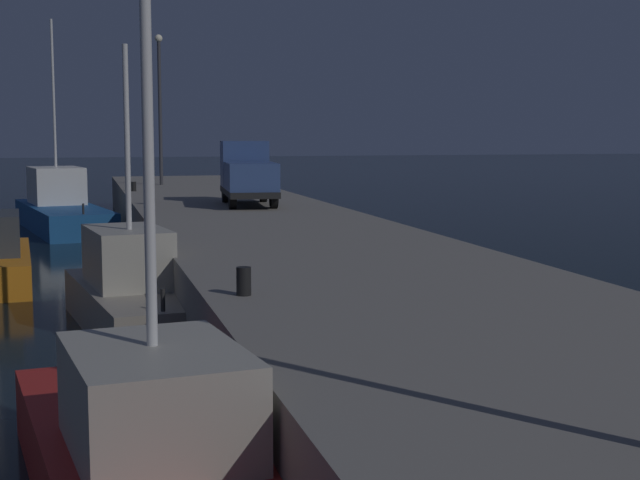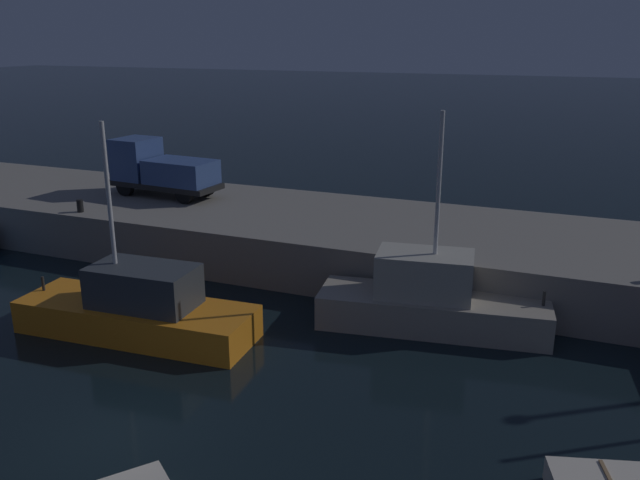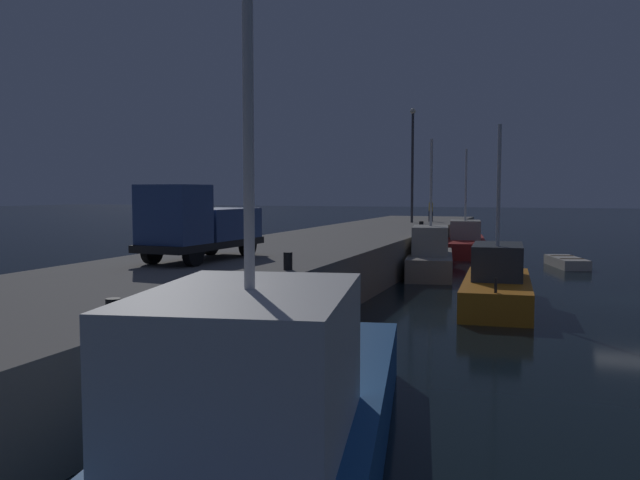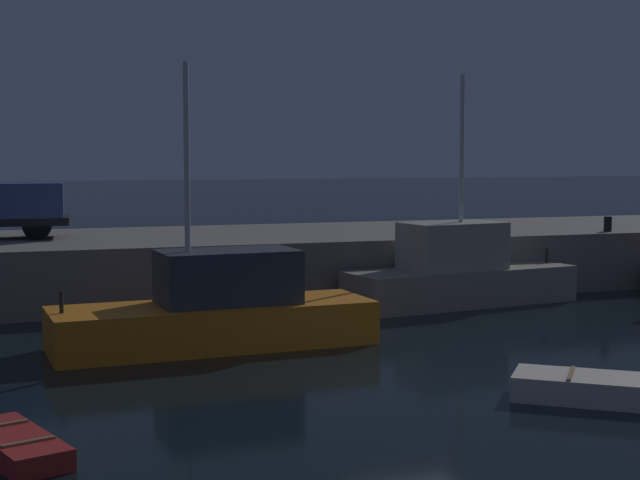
{
  "view_description": "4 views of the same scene",
  "coord_description": "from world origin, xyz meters",
  "px_view_note": "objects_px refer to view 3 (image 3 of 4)",
  "views": [
    {
      "loc": [
        29.23,
        7.96,
        5.07
      ],
      "look_at": [
        0.65,
        15.42,
        1.59
      ],
      "focal_mm": 51.79,
      "sensor_mm": 36.0,
      "label": 1
    },
    {
      "loc": [
        9.78,
        -11.0,
        9.4
      ],
      "look_at": [
        -0.27,
        13.75,
        1.06
      ],
      "focal_mm": 36.89,
      "sensor_mm": 36.0,
      "label": 2
    },
    {
      "loc": [
        -29.26,
        3.13,
        4.45
      ],
      "look_at": [
        4.39,
        14.94,
        1.81
      ],
      "focal_mm": 36.96,
      "sensor_mm": 36.0,
      "label": 3
    },
    {
      "loc": [
        -8.1,
        -17.73,
        4.73
      ],
      "look_at": [
        2.44,
        13.52,
        1.77
      ],
      "focal_mm": 53.4,
      "sensor_mm": 36.0,
      "label": 4
    }
  ],
  "objects_px": {
    "fishing_boat_blue": "(272,417)",
    "dockworker": "(431,209)",
    "utility_truck": "(198,225)",
    "bollard_west": "(288,261)",
    "fishing_boat_orange": "(430,257)",
    "bollard_central": "(113,312)",
    "rowboat_white_mid": "(567,262)",
    "fishing_trawler_red": "(465,243)",
    "fishing_boat_white": "(497,283)",
    "bollard_east": "(421,226)",
    "lamp_post_east": "(412,157)"
  },
  "relations": [
    {
      "from": "rowboat_white_mid",
      "to": "bollard_east",
      "type": "xyz_separation_m",
      "value": [
        0.44,
        8.72,
        1.99
      ]
    },
    {
      "from": "fishing_trawler_red",
      "to": "fishing_boat_white",
      "type": "xyz_separation_m",
      "value": [
        -21.15,
        -3.8,
        0.08
      ]
    },
    {
      "from": "fishing_boat_blue",
      "to": "dockworker",
      "type": "bearing_deg",
      "value": 6.83
    },
    {
      "from": "fishing_boat_white",
      "to": "rowboat_white_mid",
      "type": "height_order",
      "value": "fishing_boat_white"
    },
    {
      "from": "lamp_post_east",
      "to": "bollard_west",
      "type": "height_order",
      "value": "lamp_post_east"
    },
    {
      "from": "utility_truck",
      "to": "bollard_west",
      "type": "xyz_separation_m",
      "value": [
        -1.45,
        -3.98,
        -1.0
      ]
    },
    {
      "from": "utility_truck",
      "to": "bollard_central",
      "type": "distance_m",
      "value": 11.18
    },
    {
      "from": "rowboat_white_mid",
      "to": "bollard_central",
      "type": "xyz_separation_m",
      "value": [
        -31.18,
        8.48,
        1.97
      ]
    },
    {
      "from": "fishing_boat_orange",
      "to": "rowboat_white_mid",
      "type": "xyz_separation_m",
      "value": [
        6.34,
        -6.96,
        -0.69
      ]
    },
    {
      "from": "fishing_boat_blue",
      "to": "lamp_post_east",
      "type": "bearing_deg",
      "value": 8.63
    },
    {
      "from": "fishing_trawler_red",
      "to": "bollard_west",
      "type": "bearing_deg",
      "value": 176.01
    },
    {
      "from": "fishing_boat_orange",
      "to": "bollard_central",
      "type": "distance_m",
      "value": 24.92
    },
    {
      "from": "fishing_boat_blue",
      "to": "bollard_west",
      "type": "distance_m",
      "value": 10.83
    },
    {
      "from": "utility_truck",
      "to": "dockworker",
      "type": "bearing_deg",
      "value": -4.26
    },
    {
      "from": "bollard_east",
      "to": "fishing_boat_blue",
      "type": "bearing_deg",
      "value": -173.22
    },
    {
      "from": "rowboat_white_mid",
      "to": "bollard_central",
      "type": "height_order",
      "value": "bollard_central"
    },
    {
      "from": "bollard_west",
      "to": "bollard_east",
      "type": "height_order",
      "value": "bollard_west"
    },
    {
      "from": "fishing_trawler_red",
      "to": "bollard_west",
      "type": "relative_size",
      "value": 18.43
    },
    {
      "from": "fishing_trawler_red",
      "to": "rowboat_white_mid",
      "type": "bearing_deg",
      "value": -132.76
    },
    {
      "from": "fishing_boat_blue",
      "to": "rowboat_white_mid",
      "type": "relative_size",
      "value": 2.81
    },
    {
      "from": "fishing_boat_blue",
      "to": "dockworker",
      "type": "xyz_separation_m",
      "value": [
        44.61,
        5.34,
        1.93
      ]
    },
    {
      "from": "dockworker",
      "to": "bollard_central",
      "type": "relative_size",
      "value": 3.63
    },
    {
      "from": "bollard_east",
      "to": "lamp_post_east",
      "type": "bearing_deg",
      "value": 14.89
    },
    {
      "from": "fishing_trawler_red",
      "to": "bollard_central",
      "type": "distance_m",
      "value": 37.41
    },
    {
      "from": "fishing_trawler_red",
      "to": "fishing_boat_white",
      "type": "distance_m",
      "value": 21.49
    },
    {
      "from": "bollard_west",
      "to": "bollard_central",
      "type": "xyz_separation_m",
      "value": [
        -8.89,
        -0.16,
        -0.03
      ]
    },
    {
      "from": "bollard_west",
      "to": "bollard_central",
      "type": "distance_m",
      "value": 8.89
    },
    {
      "from": "fishing_boat_orange",
      "to": "bollard_central",
      "type": "bearing_deg",
      "value": 176.49
    },
    {
      "from": "fishing_boat_white",
      "to": "fishing_boat_orange",
      "type": "relative_size",
      "value": 1.03
    },
    {
      "from": "fishing_boat_orange",
      "to": "utility_truck",
      "type": "bearing_deg",
      "value": 158.67
    },
    {
      "from": "bollard_east",
      "to": "fishing_trawler_red",
      "type": "bearing_deg",
      "value": -19.84
    },
    {
      "from": "lamp_post_east",
      "to": "rowboat_white_mid",
      "type": "bearing_deg",
      "value": -131.36
    },
    {
      "from": "fishing_boat_orange",
      "to": "dockworker",
      "type": "distance_m",
      "value": 18.97
    },
    {
      "from": "fishing_boat_white",
      "to": "utility_truck",
      "type": "relative_size",
      "value": 1.42
    },
    {
      "from": "fishing_boat_blue",
      "to": "bollard_west",
      "type": "relative_size",
      "value": 22.18
    },
    {
      "from": "fishing_boat_orange",
      "to": "utility_truck",
      "type": "relative_size",
      "value": 1.38
    },
    {
      "from": "utility_truck",
      "to": "bollard_east",
      "type": "distance_m",
      "value": 21.66
    },
    {
      "from": "bollard_central",
      "to": "fishing_boat_blue",
      "type": "bearing_deg",
      "value": -107.83
    },
    {
      "from": "fishing_boat_white",
      "to": "bollard_east",
      "type": "distance_m",
      "value": 16.57
    },
    {
      "from": "lamp_post_east",
      "to": "bollard_central",
      "type": "bearing_deg",
      "value": -176.16
    },
    {
      "from": "fishing_boat_white",
      "to": "bollard_central",
      "type": "bearing_deg",
      "value": 160.84
    },
    {
      "from": "fishing_trawler_red",
      "to": "fishing_boat_blue",
      "type": "distance_m",
      "value": 38.56
    },
    {
      "from": "fishing_trawler_red",
      "to": "bollard_central",
      "type": "height_order",
      "value": "fishing_trawler_red"
    },
    {
      "from": "rowboat_white_mid",
      "to": "fishing_boat_orange",
      "type": "bearing_deg",
      "value": 132.32
    },
    {
      "from": "fishing_boat_orange",
      "to": "bollard_west",
      "type": "bearing_deg",
      "value": 173.97
    },
    {
      "from": "fishing_trawler_red",
      "to": "fishing_boat_white",
      "type": "relative_size",
      "value": 1.27
    },
    {
      "from": "fishing_trawler_red",
      "to": "fishing_boat_blue",
      "type": "relative_size",
      "value": 0.83
    },
    {
      "from": "dockworker",
      "to": "fishing_boat_orange",
      "type": "bearing_deg",
      "value": -170.23
    },
    {
      "from": "utility_truck",
      "to": "bollard_central",
      "type": "height_order",
      "value": "utility_truck"
    },
    {
      "from": "fishing_boat_blue",
      "to": "bollard_west",
      "type": "height_order",
      "value": "fishing_boat_blue"
    }
  ]
}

